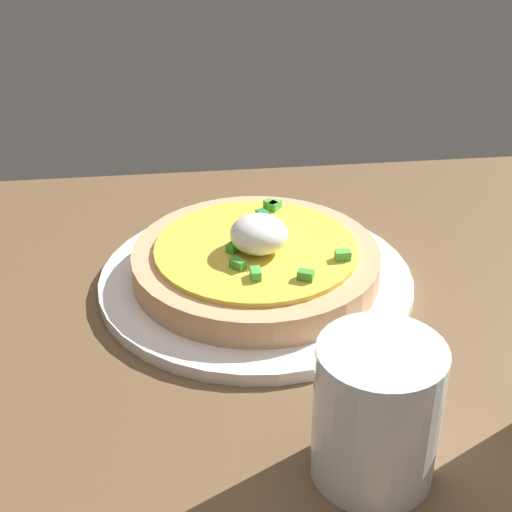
% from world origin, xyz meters
% --- Properties ---
extents(dining_table, '(1.22, 0.68, 0.02)m').
position_xyz_m(dining_table, '(0.00, 0.00, 0.01)').
color(dining_table, brown).
rests_on(dining_table, ground).
extents(plate, '(0.28, 0.28, 0.01)m').
position_xyz_m(plate, '(0.03, -0.09, 0.03)').
color(plate, white).
rests_on(plate, dining_table).
extents(pizza, '(0.22, 0.22, 0.06)m').
position_xyz_m(pizza, '(0.03, -0.09, 0.05)').
color(pizza, tan).
rests_on(pizza, plate).
extents(cup_far, '(0.08, 0.08, 0.10)m').
position_xyz_m(cup_far, '(-0.01, 0.14, 0.07)').
color(cup_far, silver).
rests_on(cup_far, dining_table).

